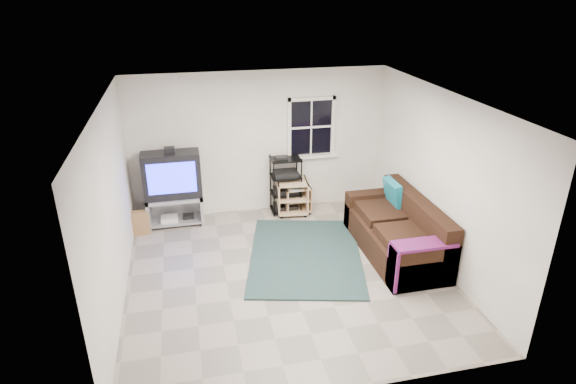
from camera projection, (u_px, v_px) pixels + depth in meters
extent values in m
plane|color=gray|center=(287.00, 274.00, 7.12)|extent=(4.60, 4.60, 0.00)
plane|color=white|center=(287.00, 100.00, 6.07)|extent=(4.60, 4.60, 0.00)
plane|color=white|center=(260.00, 143.00, 8.65)|extent=(4.60, 0.00, 4.60)
plane|color=white|center=(340.00, 290.00, 4.54)|extent=(4.60, 0.00, 4.60)
plane|color=white|center=(112.00, 210.00, 6.14)|extent=(0.00, 4.60, 4.60)
plane|color=white|center=(440.00, 180.00, 7.06)|extent=(0.00, 4.60, 4.60)
cube|color=black|center=(311.00, 127.00, 8.73)|extent=(0.80, 0.01, 1.02)
cube|color=silver|center=(312.00, 99.00, 8.50)|extent=(0.88, 0.06, 0.06)
cube|color=silver|center=(311.00, 156.00, 8.92)|extent=(0.98, 0.14, 0.05)
cube|color=silver|center=(289.00, 129.00, 8.63)|extent=(0.06, 0.06, 1.10)
cube|color=silver|center=(333.00, 126.00, 8.79)|extent=(0.06, 0.06, 1.10)
cube|color=silver|center=(311.00, 127.00, 8.71)|extent=(0.78, 0.04, 0.04)
cube|color=#A1A1A9|center=(174.00, 197.00, 8.41)|extent=(0.97, 0.49, 0.06)
cube|color=#A1A1A9|center=(149.00, 212.00, 8.42)|extent=(0.06, 0.49, 0.54)
cube|color=#A1A1A9|center=(202.00, 207.00, 8.60)|extent=(0.06, 0.49, 0.54)
cube|color=#A1A1A9|center=(177.00, 220.00, 8.59)|extent=(0.86, 0.45, 0.04)
cube|color=#A1A1A9|center=(175.00, 204.00, 8.71)|extent=(0.97, 0.04, 0.54)
cube|color=silver|center=(170.00, 218.00, 8.51)|extent=(0.29, 0.23, 0.08)
cube|color=black|center=(189.00, 216.00, 8.61)|extent=(0.19, 0.18, 0.06)
cube|color=black|center=(172.00, 175.00, 8.24)|extent=(0.97, 0.41, 0.80)
cube|color=#1E25FF|center=(172.00, 178.00, 8.04)|extent=(0.80, 0.01, 0.54)
cube|color=black|center=(169.00, 150.00, 8.06)|extent=(0.18, 0.13, 0.10)
cylinder|color=black|center=(274.00, 189.00, 8.64)|extent=(0.02, 0.02, 1.09)
cylinder|color=black|center=(301.00, 187.00, 8.74)|extent=(0.02, 0.02, 1.09)
cylinder|color=black|center=(270.00, 182.00, 8.96)|extent=(0.02, 0.02, 1.09)
cylinder|color=black|center=(297.00, 180.00, 9.06)|extent=(0.02, 0.02, 1.09)
cube|color=black|center=(286.00, 209.00, 9.05)|extent=(0.55, 0.40, 0.02)
cube|color=black|center=(286.00, 206.00, 9.02)|extent=(0.43, 0.32, 0.09)
cube|color=black|center=(286.00, 193.00, 8.91)|extent=(0.55, 0.40, 0.02)
cube|color=black|center=(286.00, 190.00, 8.89)|extent=(0.43, 0.32, 0.09)
cube|color=black|center=(286.00, 176.00, 8.78)|extent=(0.55, 0.40, 0.02)
cube|color=black|center=(286.00, 173.00, 8.76)|extent=(0.43, 0.32, 0.09)
cube|color=black|center=(286.00, 159.00, 8.65)|extent=(0.55, 0.40, 0.02)
cube|color=#D4AB82|center=(292.00, 181.00, 8.77)|extent=(0.60, 0.60, 0.02)
cube|color=#D4AB82|center=(292.00, 209.00, 8.99)|extent=(0.60, 0.60, 0.02)
cube|color=#D4AB82|center=(278.00, 196.00, 8.85)|extent=(0.08, 0.54, 0.59)
cube|color=#D4AB82|center=(306.00, 195.00, 8.91)|extent=(0.08, 0.54, 0.59)
cube|color=#D4AB82|center=(290.00, 190.00, 9.12)|extent=(0.50, 0.08, 0.59)
cube|color=#D4AB82|center=(292.00, 197.00, 8.89)|extent=(0.55, 0.57, 0.02)
cylinder|color=black|center=(282.00, 217.00, 8.79)|extent=(0.05, 0.05, 0.05)
cylinder|color=black|center=(302.00, 206.00, 9.23)|extent=(0.05, 0.05, 0.05)
cube|color=#D4AB82|center=(297.00, 186.00, 8.87)|extent=(0.47, 0.47, 0.02)
cube|color=#D4AB82|center=(297.00, 208.00, 9.05)|extent=(0.47, 0.47, 0.02)
cube|color=#D4AB82|center=(285.00, 198.00, 8.92)|extent=(0.03, 0.47, 0.47)
cube|color=#D4AB82|center=(308.00, 196.00, 9.01)|extent=(0.03, 0.47, 0.47)
cube|color=#D4AB82|center=(294.00, 193.00, 9.16)|extent=(0.42, 0.03, 0.47)
cube|color=#D4AB82|center=(297.00, 198.00, 8.97)|extent=(0.43, 0.45, 0.02)
cylinder|color=black|center=(290.00, 215.00, 8.86)|extent=(0.05, 0.05, 0.05)
cylinder|color=black|center=(304.00, 205.00, 9.27)|extent=(0.05, 0.05, 0.05)
cylinder|color=silver|center=(296.00, 187.00, 8.77)|extent=(0.33, 0.33, 0.02)
cube|color=black|center=(394.00, 240.00, 7.60)|extent=(0.96, 2.13, 0.45)
cube|color=black|center=(418.00, 212.00, 7.49)|extent=(0.26, 2.13, 0.46)
cube|color=black|center=(373.00, 209.00, 8.39)|extent=(0.96, 0.26, 0.66)
cube|color=black|center=(423.00, 266.00, 6.72)|extent=(0.96, 0.26, 0.66)
cube|color=black|center=(403.00, 237.00, 7.08)|extent=(0.64, 0.77, 0.14)
cube|color=black|center=(380.00, 212.00, 7.85)|extent=(0.64, 0.77, 0.14)
cube|color=teal|center=(393.00, 193.00, 7.94)|extent=(0.21, 0.51, 0.44)
cube|color=navy|center=(424.00, 244.00, 6.57)|extent=(0.88, 0.32, 0.04)
cube|color=navy|center=(393.00, 268.00, 6.62)|extent=(0.04, 0.32, 0.62)
cube|color=black|center=(305.00, 255.00, 7.59)|extent=(2.21, 2.69, 0.03)
cube|color=#9B7045|center=(141.00, 222.00, 8.21)|extent=(0.28, 0.18, 0.40)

